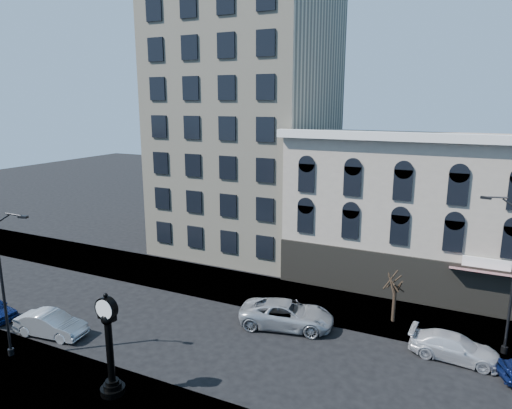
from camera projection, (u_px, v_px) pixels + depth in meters
The scene contains 11 objects.
ground at pixel (200, 337), 28.89m from camera, with size 160.00×160.00×0.00m, color black.
sidewalk_far at pixel (255, 290), 35.91m from camera, with size 160.00×6.00×0.12m, color gray.
cream_tower at pixel (247, 51), 43.83m from camera, with size 15.90×15.40×42.50m.
victorian_row at pixel (433, 211), 36.47m from camera, with size 22.60×11.19×12.50m.
street_clock at pixel (110, 349), 22.60m from camera, with size 1.23×1.23×5.43m.
street_lamp_near at pixel (7, 248), 25.03m from camera, with size 2.24×0.72×8.77m.
street_lamp_far at pixel (505, 234), 25.69m from camera, with size 2.41×0.82×9.45m.
bare_tree_far at pixel (396, 279), 30.09m from camera, with size 2.36×2.36×4.04m.
car_near_b at pixel (51, 324), 28.94m from camera, with size 1.62×4.65×1.53m, color #A5A8AD.
car_far_a at pixel (287, 314), 30.08m from camera, with size 2.84×6.17×1.71m, color #A5A8AD.
car_far_b at pixel (455, 347), 26.30m from camera, with size 2.03×5.00×1.45m, color silver.
Camera 1 is at (14.61, -22.20, 14.54)m, focal length 32.00 mm.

